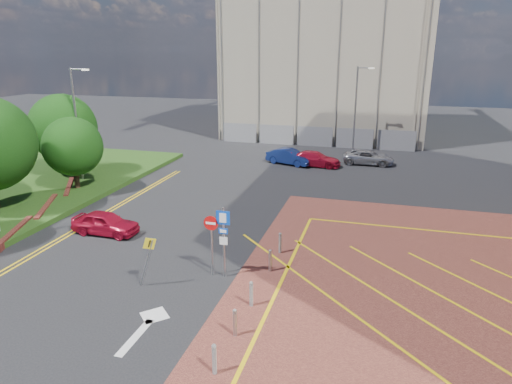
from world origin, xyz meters
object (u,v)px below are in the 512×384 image
at_px(lamp_back, 356,107).
at_px(car_blue_back, 289,157).
at_px(car_red_left, 105,223).
at_px(car_red_back, 315,159).
at_px(tree_c, 73,147).
at_px(tree_d, 63,128).
at_px(lamp_left_far, 77,120).
at_px(warning_sign, 148,256).
at_px(car_silver_back, 368,157).
at_px(sign_cluster, 219,235).

height_order(lamp_back, car_blue_back, lamp_back).
relative_size(lamp_back, car_red_left, 2.20).
height_order(car_red_left, car_red_back, car_red_back).
height_order(tree_c, car_red_left, tree_c).
bearing_deg(tree_d, lamp_left_far, -25.68).
xyz_separation_m(car_blue_back, car_red_back, (2.23, -0.06, -0.04)).
bearing_deg(tree_c, car_red_left, -44.47).
xyz_separation_m(tree_d, car_red_back, (17.83, 8.71, -3.25)).
height_order(warning_sign, car_red_left, warning_sign).
bearing_deg(lamp_back, lamp_left_far, -139.14).
distance_m(car_red_left, car_silver_back, 23.58).
distance_m(sign_cluster, car_blue_back, 20.86).
xyz_separation_m(tree_c, sign_cluster, (13.80, -9.02, -1.24)).
bearing_deg(car_red_back, warning_sign, 174.96).
distance_m(sign_cluster, car_silver_back, 23.28).
distance_m(tree_d, car_red_left, 13.42).
relative_size(lamp_left_far, sign_cluster, 2.50).
bearing_deg(lamp_back, car_silver_back, -70.50).
height_order(sign_cluster, warning_sign, sign_cluster).
bearing_deg(tree_c, car_silver_back, 35.41).
relative_size(tree_d, car_silver_back, 1.42).
relative_size(tree_d, car_red_back, 1.42).
relative_size(sign_cluster, car_silver_back, 0.75).
bearing_deg(lamp_left_far, warning_sign, -46.13).
xyz_separation_m(tree_c, car_silver_back, (19.14, 13.60, -2.60)).
xyz_separation_m(lamp_back, car_red_left, (-11.32, -24.15, -3.74)).
xyz_separation_m(lamp_back, car_blue_back, (-4.99, -6.23, -3.69)).
distance_m(car_red_back, car_silver_back, 4.71).
bearing_deg(tree_d, car_red_left, -44.64).
bearing_deg(sign_cluster, car_blue_back, 93.31).
relative_size(car_red_back, car_silver_back, 1.00).
distance_m(tree_c, lamp_left_far, 2.65).
relative_size(lamp_left_far, car_red_back, 1.86).
height_order(tree_d, car_red_back, tree_d).
relative_size(tree_c, car_blue_back, 1.21).
relative_size(tree_d, lamp_back, 0.76).
relative_size(lamp_back, car_red_back, 1.86).
bearing_deg(car_red_back, lamp_left_far, 125.51).
height_order(tree_c, sign_cluster, tree_c).
bearing_deg(tree_d, sign_cluster, -35.58).
bearing_deg(car_red_left, lamp_left_far, 42.15).
bearing_deg(car_red_left, car_silver_back, -32.35).
distance_m(lamp_back, car_silver_back, 5.99).
xyz_separation_m(lamp_back, sign_cluster, (-3.78, -27.02, -2.41)).
relative_size(tree_d, car_blue_back, 1.50).
bearing_deg(car_red_left, sign_cluster, -110.09).
relative_size(sign_cluster, car_red_left, 0.88).
bearing_deg(car_blue_back, car_red_left, 178.82).
xyz_separation_m(sign_cluster, car_silver_back, (5.34, 22.62, -1.36)).
bearing_deg(sign_cluster, tree_c, 146.84).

